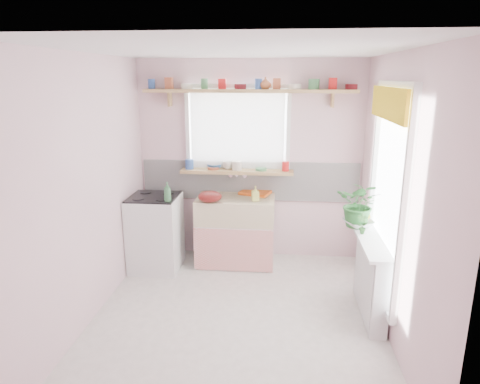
# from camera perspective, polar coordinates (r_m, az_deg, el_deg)

# --- Properties ---
(room) EXTENTS (3.20, 3.20, 3.20)m
(room) POSITION_cam_1_polar(r_m,az_deg,el_deg) (4.66, 8.78, 3.64)
(room) COLOR white
(room) RESTS_ON ground
(sink_unit) EXTENTS (0.95, 0.65, 1.11)m
(sink_unit) POSITION_cam_1_polar(r_m,az_deg,el_deg) (5.35, -0.60, -5.10)
(sink_unit) COLOR white
(sink_unit) RESTS_ON ground
(cooker) EXTENTS (0.58, 0.58, 0.93)m
(cooker) POSITION_cam_1_polar(r_m,az_deg,el_deg) (5.30, -11.19, -5.28)
(cooker) COLOR white
(cooker) RESTS_ON ground
(radiator_ledge) EXTENTS (0.22, 0.95, 0.78)m
(radiator_ledge) POSITION_cam_1_polar(r_m,az_deg,el_deg) (4.43, 17.12, -10.82)
(radiator_ledge) COLOR white
(radiator_ledge) RESTS_ON ground
(windowsill) EXTENTS (1.40, 0.22, 0.04)m
(windowsill) POSITION_cam_1_polar(r_m,az_deg,el_deg) (5.33, -0.41, 2.76)
(windowsill) COLOR tan
(windowsill) RESTS_ON room
(pine_shelf) EXTENTS (2.52, 0.24, 0.04)m
(pine_shelf) POSITION_cam_1_polar(r_m,az_deg,el_deg) (5.19, 1.26, 13.33)
(pine_shelf) COLOR tan
(pine_shelf) RESTS_ON room
(shelf_crockery) EXTENTS (2.47, 0.11, 0.12)m
(shelf_crockery) POSITION_cam_1_polar(r_m,az_deg,el_deg) (5.19, 0.77, 14.15)
(shelf_crockery) COLOR #3359A5
(shelf_crockery) RESTS_ON pine_shelf
(sill_crockery) EXTENTS (1.35, 0.11, 0.12)m
(sill_crockery) POSITION_cam_1_polar(r_m,az_deg,el_deg) (5.32, -0.41, 3.56)
(sill_crockery) COLOR #3359A5
(sill_crockery) RESTS_ON windowsill
(dish_tray) EXTENTS (0.42, 0.37, 0.04)m
(dish_tray) POSITION_cam_1_polar(r_m,az_deg,el_deg) (5.40, 2.05, -0.07)
(dish_tray) COLOR #D05212
(dish_tray) RESTS_ON sink_unit
(colander) EXTENTS (0.30, 0.30, 0.13)m
(colander) POSITION_cam_1_polar(r_m,az_deg,el_deg) (5.06, -4.04, -0.61)
(colander) COLOR #5B110F
(colander) RESTS_ON sink_unit
(jade_plant) EXTENTS (0.56, 0.53, 0.49)m
(jade_plant) POSITION_cam_1_polar(r_m,az_deg,el_deg) (4.56, 15.68, -1.55)
(jade_plant) COLOR #29662C
(jade_plant) RESTS_ON radiator_ledge
(fruit_bowl) EXTENTS (0.38, 0.38, 0.07)m
(fruit_bowl) POSITION_cam_1_polar(r_m,az_deg,el_deg) (4.62, 15.50, -4.04)
(fruit_bowl) COLOR silver
(fruit_bowl) RESTS_ON radiator_ledge
(herb_pot) EXTENTS (0.12, 0.09, 0.21)m
(herb_pot) POSITION_cam_1_polar(r_m,az_deg,el_deg) (4.40, 16.01, -4.11)
(herb_pot) COLOR #2B5B24
(herb_pot) RESTS_ON radiator_ledge
(soap_bottle_sink) EXTENTS (0.10, 0.10, 0.18)m
(soap_bottle_sink) POSITION_cam_1_polar(r_m,az_deg,el_deg) (5.09, 2.06, -0.20)
(soap_bottle_sink) COLOR #C6CD5B
(soap_bottle_sink) RESTS_ON sink_unit
(sill_cup) EXTENTS (0.14, 0.14, 0.10)m
(sill_cup) POSITION_cam_1_polar(r_m,az_deg,el_deg) (5.37, -1.65, 3.60)
(sill_cup) COLOR beige
(sill_cup) RESTS_ON windowsill
(sill_bowl) EXTENTS (0.19, 0.19, 0.06)m
(sill_bowl) POSITION_cam_1_polar(r_m,az_deg,el_deg) (5.42, -3.43, 3.46)
(sill_bowl) COLOR #3167A0
(sill_bowl) RESTS_ON windowsill
(shelf_vase) EXTENTS (0.14, 0.14, 0.14)m
(shelf_vase) POSITION_cam_1_polar(r_m,az_deg,el_deg) (5.17, 3.41, 14.30)
(shelf_vase) COLOR #A05831
(shelf_vase) RESTS_ON pine_shelf
(cooker_bottle) EXTENTS (0.09, 0.09, 0.22)m
(cooker_bottle) POSITION_cam_1_polar(r_m,az_deg,el_deg) (4.90, -9.66, 0.04)
(cooker_bottle) COLOR #3C7949
(cooker_bottle) RESTS_ON cooker
(fruit) EXTENTS (0.20, 0.14, 0.10)m
(fruit) POSITION_cam_1_polar(r_m,az_deg,el_deg) (4.61, 15.61, -3.32)
(fruit) COLOR orange
(fruit) RESTS_ON fruit_bowl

